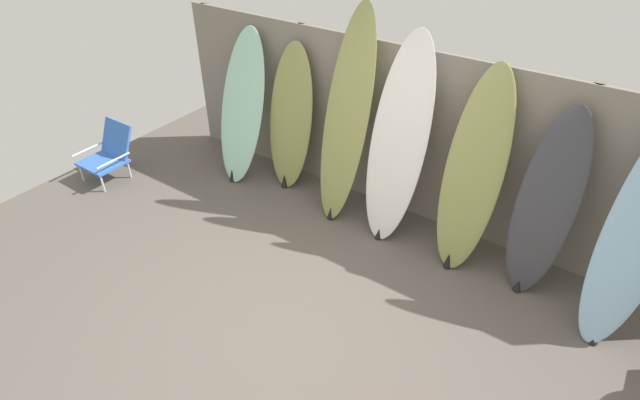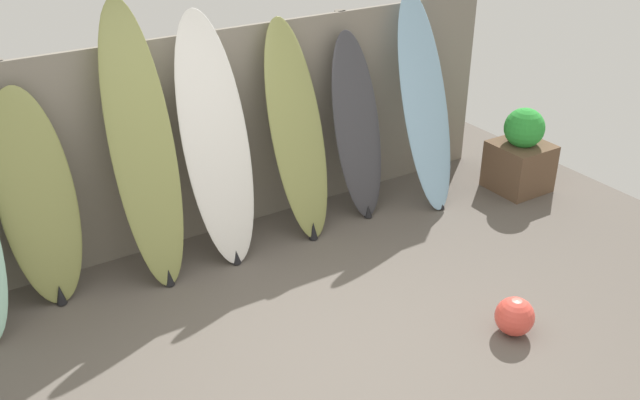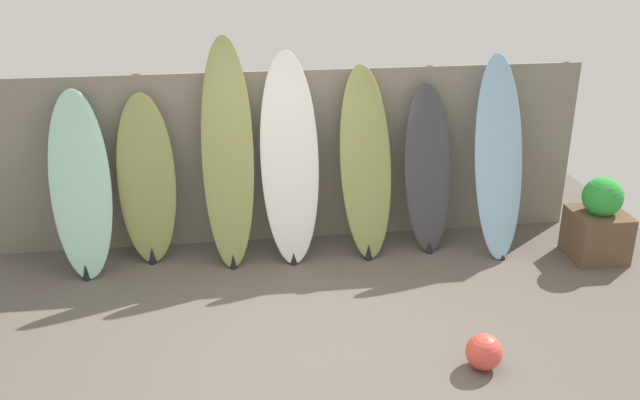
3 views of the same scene
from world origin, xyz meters
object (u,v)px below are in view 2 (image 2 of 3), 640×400
object	(u,v)px
surfboard_olive_1	(38,201)
surfboard_white_3	(216,143)
beach_ball	(515,316)
surfboard_olive_2	(143,150)
surfboard_skyblue_6	(425,103)
planter_box	(521,154)
surfboard_charcoal_5	(357,127)
surfboard_olive_4	(297,133)

from	to	relation	value
surfboard_olive_1	surfboard_white_3	distance (m)	1.40
surfboard_white_3	beach_ball	xyz separation A→B (m)	(1.27, -2.14, -0.86)
surfboard_olive_2	surfboard_skyblue_6	size ratio (longest dim) A/B	1.12
surfboard_olive_2	planter_box	xyz separation A→B (m)	(3.62, -0.49, -0.71)
surfboard_white_3	planter_box	size ratio (longest dim) A/B	2.39
surfboard_olive_2	surfboard_charcoal_5	world-z (taller)	surfboard_olive_2
surfboard_olive_4	beach_ball	world-z (taller)	surfboard_olive_4
surfboard_white_3	beach_ball	size ratio (longest dim) A/B	7.18
planter_box	beach_ball	world-z (taller)	planter_box
planter_box	surfboard_white_3	bearing A→B (deg)	170.88
surfboard_olive_1	planter_box	xyz separation A→B (m)	(4.41, -0.60, -0.45)
surfboard_olive_1	surfboard_skyblue_6	world-z (taller)	surfboard_skyblue_6
surfboard_olive_1	beach_ball	xyz separation A→B (m)	(2.66, -2.25, -0.68)
surfboard_white_3	surfboard_charcoal_5	xyz separation A→B (m)	(1.40, 0.03, -0.17)
surfboard_olive_1	surfboard_olive_4	bearing A→B (deg)	-2.91
surfboard_olive_2	planter_box	world-z (taller)	surfboard_olive_2
surfboard_olive_1	beach_ball	world-z (taller)	surfboard_olive_1
surfboard_charcoal_5	beach_ball	world-z (taller)	surfboard_charcoal_5
surfboard_olive_1	surfboard_olive_2	xyz separation A→B (m)	(0.79, -0.10, 0.26)
surfboard_olive_4	beach_ball	xyz separation A→B (m)	(0.52, -2.14, -0.79)
surfboard_olive_1	surfboard_olive_4	distance (m)	2.14
surfboard_olive_2	surfboard_skyblue_6	xyz separation A→B (m)	(2.67, -0.09, -0.11)
surfboard_white_3	planter_box	xyz separation A→B (m)	(3.02, -0.49, -0.63)
surfboard_olive_1	planter_box	world-z (taller)	surfboard_olive_1
surfboard_white_3	surfboard_skyblue_6	distance (m)	2.08
surfboard_olive_4	planter_box	world-z (taller)	surfboard_olive_4
surfboard_white_3	surfboard_charcoal_5	world-z (taller)	surfboard_white_3
surfboard_olive_4	surfboard_skyblue_6	world-z (taller)	surfboard_skyblue_6
surfboard_olive_2	surfboard_skyblue_6	bearing A→B (deg)	-2.02
surfboard_skyblue_6	planter_box	xyz separation A→B (m)	(0.94, -0.40, -0.59)
surfboard_olive_1	surfboard_olive_2	world-z (taller)	surfboard_olive_2
surfboard_olive_4	beach_ball	bearing A→B (deg)	-76.33
surfboard_white_3	planter_box	distance (m)	3.13
surfboard_olive_2	surfboard_white_3	world-z (taller)	surfboard_olive_2
surfboard_charcoal_5	surfboard_olive_2	bearing A→B (deg)	-179.48
surfboard_olive_1	planter_box	size ratio (longest dim) A/B	1.96
surfboard_olive_2	surfboard_charcoal_5	bearing A→B (deg)	0.52
surfboard_olive_4	surfboard_skyblue_6	bearing A→B (deg)	-3.79
surfboard_olive_1	surfboard_white_3	bearing A→B (deg)	-4.59
surfboard_olive_2	beach_ball	bearing A→B (deg)	-49.00
surfboard_olive_1	surfboard_white_3	xyz separation A→B (m)	(1.39, -0.11, 0.19)
surfboard_charcoal_5	surfboard_skyblue_6	world-z (taller)	surfboard_skyblue_6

